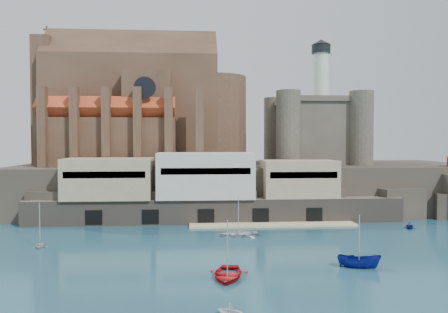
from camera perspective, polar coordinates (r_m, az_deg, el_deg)
name	(u,v)px	position (r m, az deg, el deg)	size (l,w,h in m)	color
ground	(282,251)	(62.30, 7.64, -12.10)	(300.00, 300.00, 0.00)	#194253
promontory	(246,186)	(99.80, 2.94, -3.89)	(100.00, 36.00, 10.00)	#28231E
quay	(204,189)	(82.76, -2.57, -4.31)	(70.00, 12.00, 13.05)	#645A50
church	(141,111)	(101.93, -10.77, 5.88)	(47.00, 25.93, 30.51)	#452F20
castle_keep	(315,128)	(104.23, 11.77, 3.69)	(21.20, 21.20, 29.30)	#454136
boat_0	(227,277)	(50.37, 0.45, -15.52)	(4.69, 1.36, 6.57)	#B11318
boat_2	(359,268)	(56.37, 17.21, -13.69)	(1.93, 1.98, 5.12)	navy
boat_4	(40,247)	(68.83, -22.89, -10.88)	(2.35, 1.44, 2.73)	beige
boat_6	(238,236)	(71.04, 1.90, -10.32)	(4.56, 1.32, 6.39)	silver
boat_7	(410,228)	(83.48, 23.08, -8.63)	(2.45, 1.49, 2.84)	navy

